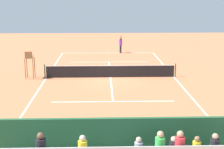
% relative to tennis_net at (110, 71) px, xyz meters
% --- Properties ---
extents(ground_plane, '(60.00, 60.00, 0.00)m').
position_rel_tennis_net_xyz_m(ground_plane, '(0.00, 0.00, -0.50)').
color(ground_plane, '#CC7047').
extents(court_line_markings, '(10.10, 22.20, 0.01)m').
position_rel_tennis_net_xyz_m(court_line_markings, '(0.00, -0.04, -0.50)').
color(court_line_markings, white).
rests_on(court_line_markings, ground).
extents(tennis_net, '(10.30, 0.10, 1.07)m').
position_rel_tennis_net_xyz_m(tennis_net, '(0.00, 0.00, 0.00)').
color(tennis_net, black).
rests_on(tennis_net, ground).
extents(backdrop_wall, '(18.00, 0.16, 2.00)m').
position_rel_tennis_net_xyz_m(backdrop_wall, '(0.00, 14.00, 0.50)').
color(backdrop_wall, '#235633').
rests_on(backdrop_wall, ground).
extents(umpire_chair, '(0.67, 0.67, 2.14)m').
position_rel_tennis_net_xyz_m(umpire_chair, '(6.20, 0.19, 0.81)').
color(umpire_chair, olive).
rests_on(umpire_chair, ground).
extents(courtside_bench, '(1.80, 0.40, 0.93)m').
position_rel_tennis_net_xyz_m(courtside_bench, '(-1.57, 13.27, 0.06)').
color(courtside_bench, '#33383D').
rests_on(courtside_bench, ground).
extents(tennis_player, '(0.45, 0.56, 1.93)m').
position_rel_tennis_net_xyz_m(tennis_player, '(-1.40, -11.01, 0.51)').
color(tennis_player, black).
rests_on(tennis_player, ground).
extents(tennis_racket, '(0.31, 0.57, 0.03)m').
position_rel_tennis_net_xyz_m(tennis_racket, '(-0.85, -10.88, -0.49)').
color(tennis_racket, black).
rests_on(tennis_racket, ground).
extents(tennis_ball_near, '(0.07, 0.07, 0.07)m').
position_rel_tennis_net_xyz_m(tennis_ball_near, '(0.81, -8.13, -0.47)').
color(tennis_ball_near, '#CCDB33').
rests_on(tennis_ball_near, ground).
extents(tennis_ball_far, '(0.07, 0.07, 0.07)m').
position_rel_tennis_net_xyz_m(tennis_ball_far, '(-3.69, -9.13, -0.47)').
color(tennis_ball_far, '#CCDB33').
rests_on(tennis_ball_far, ground).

